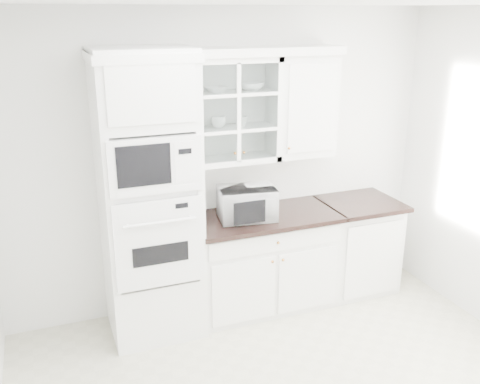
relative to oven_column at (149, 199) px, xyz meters
name	(u,v)px	position (x,y,z in m)	size (l,w,h in m)	color
room_shell	(287,150)	(0.75, -0.99, 0.58)	(4.00, 3.50, 2.70)	white
oven_column	(149,199)	(0.00, 0.00, 0.00)	(0.76, 0.68, 2.40)	white
base_cabinet_run	(263,260)	(1.03, 0.03, -0.74)	(1.32, 0.67, 0.92)	white
extra_base_cabinet	(356,244)	(2.03, 0.03, -0.74)	(0.72, 0.67, 0.92)	white
upper_cabinet_glass	(232,110)	(0.78, 0.17, 0.65)	(0.80, 0.33, 0.90)	white
upper_cabinet_solid	(303,106)	(1.46, 0.17, 0.65)	(0.55, 0.33, 0.90)	white
crown_molding	(221,52)	(0.68, 0.14, 1.14)	(2.14, 0.38, 0.07)	white
countertop_microwave	(247,203)	(0.85, 0.00, -0.14)	(0.49, 0.41, 0.28)	white
bowl_a	(216,89)	(0.64, 0.17, 0.83)	(0.19, 0.19, 0.05)	white
bowl_b	(252,86)	(0.97, 0.18, 0.84)	(0.21, 0.21, 0.07)	white
cup_a	(219,122)	(0.66, 0.16, 0.56)	(0.13, 0.13, 0.10)	white
cup_b	(242,121)	(0.87, 0.16, 0.55)	(0.09, 0.09, 0.08)	white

